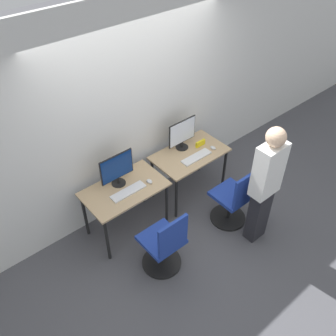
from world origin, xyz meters
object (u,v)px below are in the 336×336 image
(keyboard_left, at_px, (128,192))
(mouse_right, at_px, (213,148))
(office_chair_left, at_px, (164,246))
(keyboard_right, at_px, (196,157))
(monitor_left, at_px, (117,169))
(mouse_left, at_px, (149,181))
(office_chair_right, at_px, (234,201))
(person_right, at_px, (265,183))
(monitor_right, at_px, (182,134))

(keyboard_left, distance_m, mouse_right, 1.39)
(office_chair_left, bearing_deg, keyboard_right, 30.68)
(monitor_left, xyz_separation_m, mouse_left, (0.30, -0.23, -0.22))
(office_chair_right, relative_size, person_right, 0.54)
(mouse_left, height_order, mouse_right, same)
(keyboard_left, xyz_separation_m, mouse_right, (1.39, -0.05, 0.01))
(person_right, bearing_deg, monitor_right, 94.73)
(monitor_right, relative_size, mouse_right, 5.00)
(keyboard_right, relative_size, mouse_right, 5.02)
(keyboard_left, height_order, person_right, person_right)
(keyboard_right, bearing_deg, monitor_left, 167.00)
(monitor_right, bearing_deg, keyboard_left, -167.02)
(keyboard_left, xyz_separation_m, mouse_left, (0.30, -0.03, 0.01))
(keyboard_left, relative_size, office_chair_right, 0.49)
(monitor_right, xyz_separation_m, keyboard_right, (0.00, -0.29, -0.22))
(office_chair_left, height_order, monitor_right, monitor_right)
(mouse_right, bearing_deg, monitor_right, 136.27)
(keyboard_left, xyz_separation_m, keyboard_right, (1.08, -0.04, 0.00))
(office_chair_left, relative_size, person_right, 0.54)
(keyboard_left, xyz_separation_m, office_chair_right, (1.14, -0.71, -0.35))
(keyboard_right, bearing_deg, person_right, -83.94)
(keyboard_left, bearing_deg, monitor_left, 90.00)
(mouse_left, height_order, keyboard_right, mouse_left)
(monitor_left, height_order, office_chair_right, monitor_left)
(keyboard_right, xyz_separation_m, person_right, (0.11, -1.03, 0.20))
(monitor_right, distance_m, office_chair_right, 1.12)
(office_chair_right, bearing_deg, monitor_left, 141.30)
(monitor_right, bearing_deg, person_right, -85.27)
(keyboard_right, height_order, person_right, person_right)
(office_chair_right, bearing_deg, mouse_right, 69.52)
(mouse_left, distance_m, office_chair_left, 0.82)
(keyboard_left, xyz_separation_m, monitor_right, (1.08, 0.25, 0.22))
(mouse_right, height_order, office_chair_right, office_chair_right)
(monitor_left, height_order, mouse_left, monitor_left)
(monitor_left, relative_size, person_right, 0.27)
(mouse_left, distance_m, monitor_right, 0.85)
(keyboard_left, distance_m, office_chair_left, 0.78)
(monitor_left, bearing_deg, person_right, -47.11)
(monitor_left, relative_size, office_chair_left, 0.49)
(office_chair_left, relative_size, mouse_right, 10.18)
(keyboard_right, bearing_deg, mouse_left, 178.63)
(mouse_left, distance_m, mouse_right, 1.09)
(monitor_left, relative_size, keyboard_right, 1.00)
(mouse_left, relative_size, person_right, 0.05)
(monitor_right, height_order, person_right, person_right)
(keyboard_left, distance_m, monitor_right, 1.13)
(monitor_right, distance_m, person_right, 1.33)
(mouse_left, xyz_separation_m, monitor_right, (0.78, 0.27, 0.22))
(monitor_right, height_order, keyboard_right, monitor_right)
(keyboard_left, xyz_separation_m, person_right, (1.19, -1.08, 0.20))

